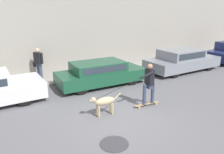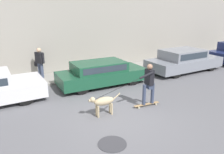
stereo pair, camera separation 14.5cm
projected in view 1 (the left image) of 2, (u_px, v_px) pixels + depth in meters
ground_plane at (121, 116)px, 7.42m from camera, size 36.00×36.00×0.00m
back_wall at (62, 23)px, 11.78m from camera, size 32.00×0.30×5.56m
sidewalk_curb at (72, 76)px, 11.68m from camera, size 30.00×1.82×0.12m
parked_car_1 at (101, 73)px, 10.34m from camera, size 4.21×1.67×1.14m
parked_car_2 at (182, 60)px, 12.76m from camera, size 4.66×2.00×1.28m
dog at (104, 102)px, 7.33m from camera, size 1.17×0.30×0.73m
skateboarder at (149, 82)px, 7.95m from camera, size 2.67×0.53×1.62m
pedestrian_with_bag at (38, 62)px, 10.92m from camera, size 0.44×0.68×1.53m
manhole_cover at (114, 144)px, 5.87m from camera, size 0.79×0.79×0.01m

